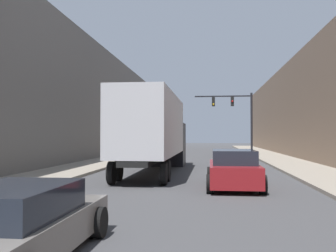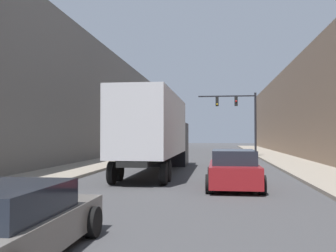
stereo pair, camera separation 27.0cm
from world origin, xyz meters
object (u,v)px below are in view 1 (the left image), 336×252
Objects in this scene: sedan_car at (17,224)px; suv_car at (233,169)px; traffic_signal_gantry at (238,113)px; semi_truck at (155,131)px.

suv_car is at bearing 66.06° from sedan_car.
traffic_signal_gantry reaches higher than suv_car.
sedan_car is 10.32m from suv_car.
semi_truck is 2.93× the size of sedan_car.
traffic_signal_gantry is (5.76, 15.36, 1.89)m from semi_truck.
traffic_signal_gantry is at bearing 85.34° from suv_car.
traffic_signal_gantry reaches higher than sedan_car.
suv_car reaches higher than sedan_car.
sedan_car is at bearing -100.98° from traffic_signal_gantry.
traffic_signal_gantry is at bearing 69.44° from semi_truck.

